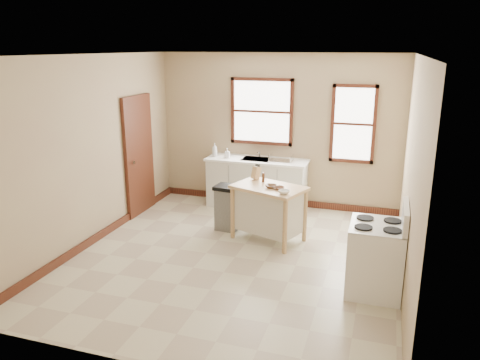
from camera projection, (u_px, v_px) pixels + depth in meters
name	position (u px, v px, depth m)	size (l,w,h in m)	color
floor	(235.00, 257.00, 6.69)	(5.00, 5.00, 0.00)	beige
ceiling	(234.00, 55.00, 5.91)	(5.00, 5.00, 0.00)	white
wall_back	(277.00, 131.00, 8.59)	(4.50, 0.04, 2.80)	tan
wall_left	(91.00, 151.00, 6.96)	(0.04, 5.00, 2.80)	tan
wall_right	(411.00, 176.00, 5.64)	(0.04, 5.00, 2.80)	tan
window_main	(262.00, 112.00, 8.56)	(1.17, 0.06, 1.22)	black
window_side	(353.00, 124.00, 8.12)	(0.77, 0.06, 1.37)	black
door_left	(139.00, 155.00, 8.23)	(0.06, 0.90, 2.10)	black
baseboard_back	(276.00, 201.00, 8.93)	(4.50, 0.04, 0.12)	black
baseboard_left	(101.00, 235.00, 7.32)	(0.04, 5.00, 0.12)	black
sink_counter	(257.00, 183.00, 8.66)	(1.86, 0.62, 0.92)	silver
faucet	(260.00, 151.00, 8.67)	(0.03, 0.03, 0.22)	silver
soap_bottle_a	(215.00, 150.00, 8.70)	(0.10, 0.10, 0.25)	#B2B2B2
soap_bottle_b	(227.00, 153.00, 8.60)	(0.08, 0.08, 0.18)	#B2B2B2
dish_rack	(281.00, 158.00, 8.35)	(0.41, 0.31, 0.10)	silver
kitchen_island	(268.00, 213.00, 7.19)	(1.06, 0.67, 0.86)	#DEB682
knife_block	(256.00, 173.00, 7.40)	(0.10, 0.10, 0.20)	tan
pepper_grinder	(263.00, 177.00, 7.27)	(0.04, 0.04, 0.15)	#442512
bowl_a	(271.00, 186.00, 6.99)	(0.17, 0.17, 0.04)	brown
bowl_b	(279.00, 188.00, 6.91)	(0.15, 0.15, 0.04)	brown
bowl_c	(284.00, 192.00, 6.71)	(0.16, 0.16, 0.05)	white
trash_bin	(227.00, 208.00, 7.61)	(0.38, 0.32, 0.75)	slate
gas_stove	(376.00, 248.00, 5.61)	(0.70, 0.71, 1.14)	white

